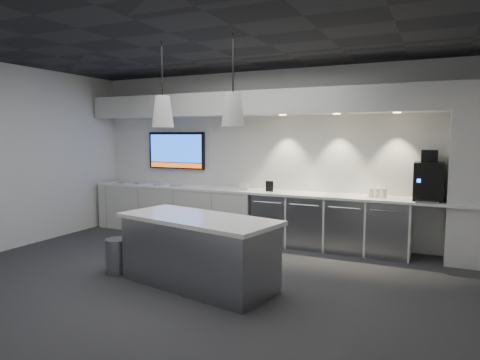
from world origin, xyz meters
The scene contains 27 objects.
floor centered at (0.00, 0.00, 0.00)m, with size 7.00×7.00×0.00m, color #2E2E31.
ceiling centered at (0.00, 0.00, 3.00)m, with size 7.00×7.00×0.00m, color black.
wall_back centered at (0.00, 2.50, 1.50)m, with size 7.00×7.00×0.00m, color white.
wall_front centered at (0.00, -2.50, 1.50)m, with size 7.00×7.00×0.00m, color white.
wall_left centered at (-3.50, 0.00, 1.50)m, with size 7.00×7.00×0.00m, color white.
back_counter centered at (0.00, 2.17, 0.88)m, with size 6.80×0.65×0.04m, color white.
left_base_cabinets centered at (-1.75, 2.17, 0.43)m, with size 3.30×0.63×0.86m, color silver.
fridge_unit_a centered at (0.25, 2.17, 0.42)m, with size 0.60×0.61×0.85m, color gray.
fridge_unit_b centered at (0.88, 2.17, 0.42)m, with size 0.60×0.61×0.85m, color gray.
fridge_unit_c centered at (1.51, 2.17, 0.42)m, with size 0.60×0.61×0.85m, color gray.
fridge_unit_d centered at (2.14, 2.17, 0.42)m, with size 0.60×0.61×0.85m, color gray.
backsplash centered at (1.20, 2.48, 1.55)m, with size 4.60×0.03×1.30m, color silver.
soffit centered at (0.00, 2.20, 2.40)m, with size 6.90×0.60×0.40m, color silver.
column centered at (3.20, 2.20, 1.30)m, with size 0.55×0.55×2.60m, color silver.
wall_tv centered at (-1.90, 2.45, 1.56)m, with size 1.25×0.07×0.72m.
island centered at (0.15, -0.21, 0.44)m, with size 2.18×1.27×0.86m.
bin centered at (-1.09, -0.24, 0.23)m, with size 0.33×0.33×0.46m, color gray.
coffee_machine centered at (2.67, 2.20, 1.21)m, with size 0.41×0.58×0.74m.
sign_black centered at (0.19, 2.13, 0.99)m, with size 0.14×0.02×0.18m, color black.
sign_white centered at (-0.28, 2.09, 0.97)m, with size 0.18×0.02×0.14m, color white.
cup_cluster centered at (1.96, 2.18, 0.97)m, with size 0.27×0.17×0.14m, color white, non-canonical shape.
tray_a centered at (-2.99, 2.15, 0.91)m, with size 0.16×0.16×0.03m, color #A1A1A1.
tray_b centered at (-2.59, 2.17, 0.91)m, with size 0.16×0.16×0.03m, color #A1A1A1.
tray_c centered at (-2.06, 2.08, 0.91)m, with size 0.16×0.16×0.03m, color #A1A1A1.
tray_d centered at (-1.71, 2.13, 0.91)m, with size 0.16×0.16×0.03m, color #A1A1A1.
pendant_left centered at (-0.34, -0.21, 2.15)m, with size 0.27×0.27×1.09m.
pendant_right centered at (0.63, -0.21, 2.15)m, with size 0.27×0.27×1.09m.
Camera 1 is at (2.80, -4.66, 1.86)m, focal length 32.00 mm.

